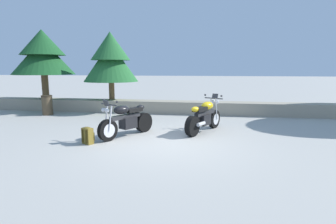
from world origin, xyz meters
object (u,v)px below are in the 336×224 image
Objects in this scene: pine_tree_far_left at (43,53)px; pine_tree_mid_left at (111,58)px; rider_backpack at (88,135)px; motorcycle_yellow_centre at (205,117)px; motorcycle_black_near_left at (126,120)px; trash_bin at (47,105)px.

pine_tree_far_left is 1.04× the size of pine_tree_mid_left.
motorcycle_yellow_centre is at bearing 31.56° from rider_backpack.
pine_tree_far_left reaches higher than rider_backpack.
motorcycle_black_near_left is 0.56× the size of pine_tree_far_left.
motorcycle_yellow_centre is 4.05× the size of rider_backpack.
rider_backpack is 0.14× the size of pine_tree_far_left.
motorcycle_yellow_centre is 0.58× the size of pine_tree_far_left.
rider_backpack is (-3.11, -1.91, -0.24)m from motorcycle_yellow_centre.
motorcycle_black_near_left is 2.51m from motorcycle_yellow_centre.
trash_bin is at bearing -147.29° from pine_tree_mid_left.
rider_backpack is 6.14m from pine_tree_mid_left.
pine_tree_far_left is 2.76m from trash_bin.
motorcycle_black_near_left is 0.59× the size of pine_tree_mid_left.
motorcycle_yellow_centre is at bearing -16.92° from trash_bin.
trash_bin is at bearing 163.08° from motorcycle_yellow_centre.
trash_bin reaches higher than rider_backpack.
trash_bin is at bearing -55.75° from pine_tree_far_left.
pine_tree_far_left reaches higher than motorcycle_yellow_centre.
trash_bin is (-3.77, 4.00, 0.19)m from rider_backpack.
trash_bin is (-2.40, -1.54, -2.07)m from pine_tree_mid_left.
motorcycle_yellow_centre is 7.18m from trash_bin.
motorcycle_black_near_left is at bearing -33.82° from trash_bin.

